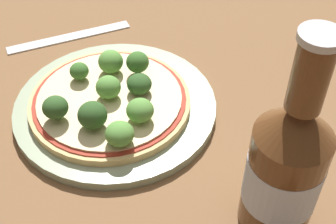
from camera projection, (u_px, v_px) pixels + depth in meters
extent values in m
plane|color=brown|center=(111.00, 112.00, 0.58)|extent=(3.00, 3.00, 0.00)
cylinder|color=#93A384|center=(117.00, 108.00, 0.58)|extent=(0.25, 0.25, 0.01)
cylinder|color=tan|center=(110.00, 104.00, 0.57)|extent=(0.20, 0.20, 0.01)
cylinder|color=maroon|center=(110.00, 100.00, 0.57)|extent=(0.19, 0.19, 0.00)
cylinder|color=beige|center=(110.00, 100.00, 0.56)|extent=(0.18, 0.18, 0.00)
cylinder|color=#7A9E5B|center=(138.00, 70.00, 0.59)|extent=(0.01, 0.01, 0.01)
ellipsoid|color=#386628|center=(138.00, 62.00, 0.58)|extent=(0.03, 0.03, 0.03)
cylinder|color=#7A9E5B|center=(140.00, 117.00, 0.53)|extent=(0.01, 0.01, 0.01)
ellipsoid|color=#568E3D|center=(140.00, 110.00, 0.53)|extent=(0.03, 0.03, 0.03)
cylinder|color=#7A9E5B|center=(111.00, 69.00, 0.60)|extent=(0.01, 0.01, 0.01)
ellipsoid|color=#568E3D|center=(111.00, 62.00, 0.59)|extent=(0.03, 0.03, 0.03)
cylinder|color=#7A9E5B|center=(111.00, 96.00, 0.56)|extent=(0.01, 0.01, 0.01)
ellipsoid|color=#568E3D|center=(110.00, 88.00, 0.55)|extent=(0.03, 0.03, 0.03)
cylinder|color=#7A9E5B|center=(80.00, 77.00, 0.59)|extent=(0.01, 0.01, 0.01)
ellipsoid|color=#386628|center=(79.00, 71.00, 0.58)|extent=(0.02, 0.02, 0.02)
cylinder|color=#7A9E5B|center=(94.00, 123.00, 0.53)|extent=(0.01, 0.01, 0.01)
ellipsoid|color=#2D5123|center=(92.00, 115.00, 0.52)|extent=(0.03, 0.03, 0.03)
cylinder|color=#7A9E5B|center=(120.00, 140.00, 0.51)|extent=(0.01, 0.01, 0.01)
ellipsoid|color=#568E3D|center=(120.00, 134.00, 0.50)|extent=(0.03, 0.03, 0.03)
cylinder|color=#7A9E5B|center=(140.00, 90.00, 0.57)|extent=(0.01, 0.01, 0.01)
ellipsoid|color=#2D5123|center=(139.00, 84.00, 0.56)|extent=(0.03, 0.03, 0.02)
cylinder|color=#7A9E5B|center=(57.00, 116.00, 0.53)|extent=(0.01, 0.01, 0.01)
ellipsoid|color=#2D5123|center=(56.00, 108.00, 0.52)|extent=(0.03, 0.03, 0.03)
cylinder|color=#563319|center=(282.00, 180.00, 0.43)|extent=(0.07, 0.07, 0.12)
cylinder|color=#B2BCD1|center=(282.00, 179.00, 0.43)|extent=(0.07, 0.07, 0.05)
cone|color=#563319|center=(298.00, 122.00, 0.38)|extent=(0.07, 0.07, 0.03)
cylinder|color=#563319|center=(311.00, 76.00, 0.34)|extent=(0.03, 0.03, 0.06)
cylinder|color=#B2B2B7|center=(321.00, 37.00, 0.32)|extent=(0.03, 0.03, 0.01)
cube|color=silver|center=(70.00, 37.00, 0.70)|extent=(0.05, 0.18, 0.00)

